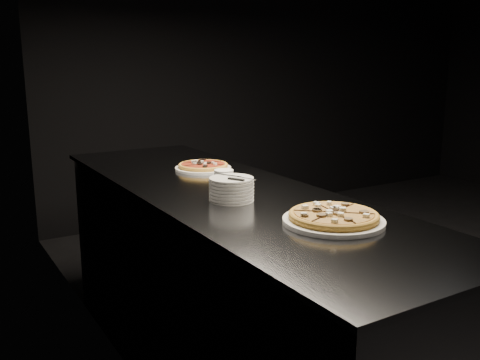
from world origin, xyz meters
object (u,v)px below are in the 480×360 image
pizza_tomato (203,166)px  ramekin (224,177)px  cutlery (235,177)px  plate_stack (231,189)px  counter (226,287)px  pizza_mushroom (334,217)px

pizza_tomato → ramekin: 0.38m
pizza_tomato → cutlery: (-0.18, -0.62, 0.08)m
plate_stack → cutlery: (0.01, -0.01, 0.05)m
counter → pizza_tomato: (0.11, 0.42, 0.48)m
plate_stack → cutlery: bearing=-62.4°
counter → ramekin: 0.50m
pizza_mushroom → pizza_tomato: pizza_mushroom is taller
pizza_tomato → ramekin: ramekin is taller
pizza_tomato → ramekin: (-0.09, -0.37, 0.02)m
pizza_mushroom → plate_stack: size_ratio=2.23×
pizza_mushroom → plate_stack: (-0.14, 0.45, 0.02)m
cutlery → pizza_tomato: bearing=46.7°
pizza_tomato → plate_stack: plate_stack is taller
ramekin → counter: bearing=-114.1°
pizza_mushroom → pizza_tomato: 1.06m
pizza_tomato → counter: bearing=-104.7°
counter → pizza_mushroom: pizza_mushroom is taller
plate_stack → ramekin: 0.25m
pizza_tomato → cutlery: bearing=-105.9°
ramekin → cutlery: bearing=-109.7°
cutlery → ramekin: bearing=42.9°
pizza_tomato → cutlery: size_ratio=1.53×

